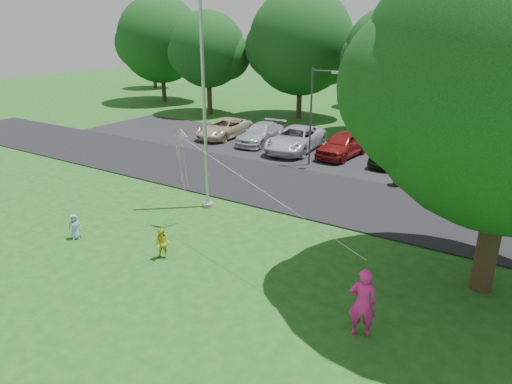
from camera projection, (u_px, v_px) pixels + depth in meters
The scene contains 13 objects.
ground at pixel (197, 279), 14.28m from camera, with size 120.00×120.00×0.00m, color #195616.
park_road at pixel (320, 194), 21.39m from camera, with size 60.00×6.00×0.06m, color black.
parking_strip at pixel (367, 161), 26.53m from camera, with size 42.00×7.00×0.06m, color black.
flagpole at pixel (204, 112), 18.57m from camera, with size 0.50×0.50×10.00m.
street_lamp at pixel (315, 109), 24.59m from camera, with size 1.51×0.35×5.37m.
trash_can at pixel (400, 176), 22.32m from camera, with size 0.64×0.64×1.01m.
tree_row at pixel (442, 53), 30.67m from camera, with size 64.35×11.94×10.88m.
horizon_trees at pixel (496, 66), 37.53m from camera, with size 77.46×7.20×7.02m.
parked_cars at pixel (366, 149), 26.35m from camera, with size 23.21×5.75×1.48m.
woman at pixel (363, 303), 11.41m from camera, with size 0.69×0.45×1.90m, color #F62093.
child_yellow at pixel (162, 244), 15.34m from camera, with size 0.54×0.42×1.11m, color yellow.
child_blue at pixel (75, 227), 16.83m from camera, with size 0.47×0.31×0.96m, color #89B1D2.
kite at pixel (185, 150), 16.85m from camera, with size 8.59×3.06×2.62m.
Camera 1 is at (8.28, -9.50, 7.49)m, focal length 32.00 mm.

